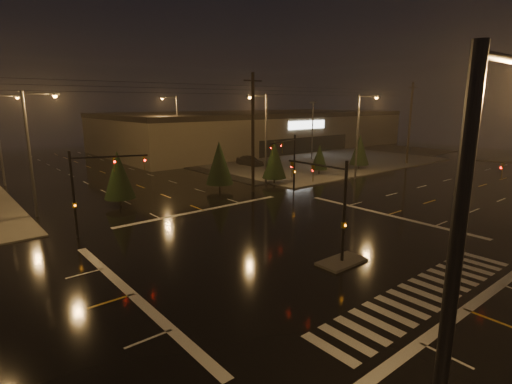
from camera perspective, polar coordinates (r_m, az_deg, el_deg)
ground at (r=26.55m, az=5.34°, el=-7.46°), size 140.00×140.00×0.00m
sidewalk_ne at (r=67.97m, az=5.45°, el=4.99°), size 36.00×36.00×0.12m
median_island at (r=24.07m, az=12.16°, el=-9.69°), size 3.00×1.60×0.15m
crosswalk at (r=21.68m, az=22.83°, el=-13.25°), size 15.00×2.60×0.01m
stop_bar_near at (r=20.97m, az=27.80°, el=-14.66°), size 16.00×0.50×0.01m
stop_bar_far at (r=34.82m, az=-7.54°, el=-2.60°), size 16.00×0.50×0.01m
parking_lot at (r=70.26m, az=9.50°, el=5.11°), size 50.00×24.00×0.08m
retail_building at (r=82.73m, az=0.06°, el=9.05°), size 60.20×28.30×7.20m
signal_mast_median at (r=23.50m, az=10.81°, el=-0.75°), size 0.25×4.59×6.00m
signal_mast_ne at (r=39.18m, az=4.85°, el=4.84°), size 4.84×1.86×6.00m
signal_mast_nw at (r=29.37m, az=-22.70°, el=1.24°), size 4.84×1.86×6.00m
streetlight_0 at (r=7.76m, az=26.86°, el=-14.17°), size 2.77×0.32×10.00m
streetlight_1 at (r=36.30m, az=-29.25°, el=5.84°), size 2.77×0.32×10.00m
streetlight_2 at (r=52.07m, az=-32.61°, el=7.07°), size 2.77×0.32×10.00m
streetlight_3 at (r=44.40m, az=1.12°, el=8.41°), size 2.77×0.32×10.00m
streetlight_4 at (r=60.94m, az=-11.41°, el=9.34°), size 2.77×0.32×10.00m
streetlight_6 at (r=49.13m, az=14.62°, el=8.42°), size 0.32×2.77×10.00m
utility_pole_1 at (r=40.81m, az=-0.45°, el=8.50°), size 2.20×0.32×12.00m
utility_pole_2 at (r=64.10m, az=21.11°, el=9.19°), size 2.20×0.32×12.00m
conifer_0 at (r=45.16m, az=2.65°, el=4.67°), size 2.72×2.72×4.95m
conifer_1 at (r=51.75m, az=9.06°, el=4.99°), size 2.08×2.08×3.94m
conifer_2 at (r=56.91m, az=14.60°, el=5.89°), size 2.66×2.66×4.86m
conifer_3 at (r=37.51m, az=-19.04°, el=2.34°), size 2.73×2.73×4.96m
conifer_4 at (r=41.99m, az=-5.27°, el=4.19°), size 2.88×2.88×5.20m
car_parked at (r=58.48m, az=-0.89°, el=4.51°), size 2.11×4.70×1.57m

